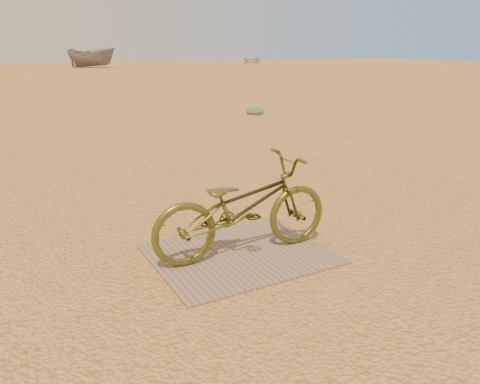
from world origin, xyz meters
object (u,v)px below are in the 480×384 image
boat_mid_right (91,57)px  boat_far_right (252,59)px  plywood_board (240,254)px  bicycle (243,207)px

boat_mid_right → boat_far_right: (20.41, 4.73, -0.51)m
plywood_board → bicycle: bearing=-24.9°
plywood_board → bicycle: size_ratio=0.92×
bicycle → boat_mid_right: 44.47m
plywood_board → bicycle: (0.02, -0.01, 0.48)m
plywood_board → boat_far_right: size_ratio=0.39×
boat_mid_right → bicycle: bearing=-150.4°
boat_mid_right → boat_far_right: bearing=-37.3°
bicycle → boat_far_right: bearing=-27.3°
bicycle → boat_mid_right: size_ratio=0.37×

